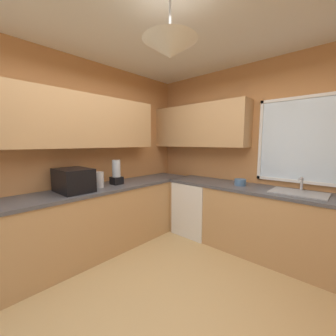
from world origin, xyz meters
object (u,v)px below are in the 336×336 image
microwave (73,180)px  sink_assembly (299,193)px  dishwasher (196,207)px  kettle (99,180)px  bowl (240,182)px  blender_appliance (116,173)px

microwave → sink_assembly: microwave is taller
dishwasher → sink_assembly: size_ratio=1.44×
microwave → kettle: bearing=86.6°
bowl → sink_assembly: bearing=0.5°
microwave → blender_appliance: blender_appliance is taller
dishwasher → blender_appliance: 1.45m
sink_assembly → bowl: 0.73m
microwave → bowl: microwave is taller
microwave → bowl: bearing=52.1°
dishwasher → kettle: kettle is taller
kettle → sink_assembly: bearing=34.6°
dishwasher → blender_appliance: (-0.66, -1.12, 0.64)m
bowl → microwave: bearing=-127.9°
microwave → blender_appliance: size_ratio=1.33×
microwave → bowl: 2.26m
dishwasher → blender_appliance: size_ratio=2.40×
microwave → dishwasher: bearing=69.3°
kettle → bowl: bearing=46.4°
sink_assembly → microwave: bearing=-139.8°
microwave → sink_assembly: size_ratio=0.80×
microwave → sink_assembly: (2.11, 1.78, -0.13)m
microwave → blender_appliance: (0.00, 0.63, 0.02)m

